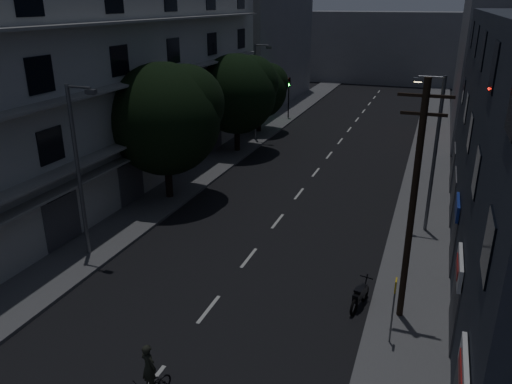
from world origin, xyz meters
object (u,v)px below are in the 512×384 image
Objects in this scene: utility_pole at (413,201)px; bus_stop_sign at (394,300)px; cyclist at (150,381)px; motorcycle at (360,296)px.

bus_stop_sign is at bearing -95.94° from utility_pole.
utility_pole is 4.51× the size of cyclist.
motorcycle is at bearing 123.97° from bus_stop_sign.
utility_pole is at bearing 66.57° from cyclist.
bus_stop_sign is 8.42m from cyclist.
bus_stop_sign is 2.85m from motorcycle.
utility_pole is at bearing 84.06° from bus_stop_sign.
cyclist is (-5.20, -7.15, 0.20)m from motorcycle.
utility_pole is 10.56m from cyclist.
bus_stop_sign is 1.27× the size of cyclist.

